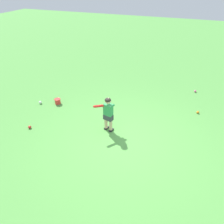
{
  "coord_description": "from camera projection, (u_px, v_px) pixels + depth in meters",
  "views": [
    {
      "loc": [
        1.3,
        -4.36,
        3.92
      ],
      "look_at": [
        -0.58,
        0.59,
        0.45
      ],
      "focal_mm": 34.3,
      "sensor_mm": 36.0,
      "label": 1
    }
  ],
  "objects": [
    {
      "name": "ground_plane",
      "position": [
        124.0,
        140.0,
        5.94
      ],
      "size": [
        40.0,
        40.0,
        0.0
      ],
      "primitive_type": "plane",
      "color": "#519942"
    },
    {
      "name": "child_batter",
      "position": [
        108.0,
        111.0,
        5.99
      ],
      "size": [
        0.51,
        0.49,
        1.08
      ],
      "color": "#232328",
      "rests_on": "ground"
    },
    {
      "name": "play_ball_center_lawn",
      "position": [
        30.0,
        127.0,
        6.39
      ],
      "size": [
        0.09,
        0.09,
        0.09
      ],
      "primitive_type": "sphere",
      "color": "red",
      "rests_on": "ground"
    },
    {
      "name": "play_ball_far_left",
      "position": [
        198.0,
        112.0,
        7.07
      ],
      "size": [
        0.09,
        0.09,
        0.09
      ],
      "primitive_type": "sphere",
      "color": "orange",
      "rests_on": "ground"
    },
    {
      "name": "play_ball_far_right",
      "position": [
        195.0,
        91.0,
        8.32
      ],
      "size": [
        0.09,
        0.09,
        0.09
      ],
      "primitive_type": "sphere",
      "color": "pink",
      "rests_on": "ground"
    },
    {
      "name": "play_ball_near_batter",
      "position": [
        40.0,
        102.0,
        7.59
      ],
      "size": [
        0.1,
        0.1,
        0.1
      ],
      "primitive_type": "sphere",
      "color": "white",
      "rests_on": "ground"
    },
    {
      "name": "toy_bucket",
      "position": [
        58.0,
        101.0,
        7.57
      ],
      "size": [
        0.22,
        0.22,
        0.19
      ],
      "color": "red",
      "rests_on": "ground"
    }
  ]
}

